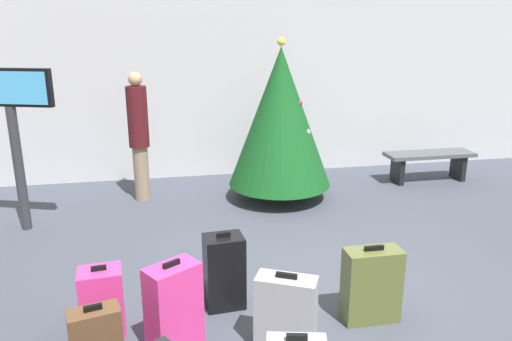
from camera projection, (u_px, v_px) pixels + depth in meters
ground_plane at (321, 295)px, 4.70m from camera, size 16.00×16.00×0.00m
back_wall at (244, 71)px, 8.16m from camera, size 16.00×0.20×3.47m
holiday_tree at (280, 117)px, 6.99m from camera, size 1.48×1.48×2.31m
flight_info_kiosk at (11, 116)px, 5.83m from camera, size 1.06×0.43×2.00m
waiting_bench at (429, 160)px, 8.04m from camera, size 1.45×0.44×0.48m
traveller_0 at (139, 133)px, 6.99m from camera, size 0.31×0.31×1.85m
suitcase_0 at (174, 308)px, 3.82m from camera, size 0.47×0.42×0.77m
suitcase_2 at (286, 313)px, 3.85m from camera, size 0.51×0.40×0.66m
suitcase_3 at (102, 301)px, 4.06m from camera, size 0.37×0.30×0.61m
suitcase_6 at (224, 271)px, 4.44m from camera, size 0.37×0.30×0.72m
suitcase_7 at (371, 285)px, 4.24m from camera, size 0.48×0.23×0.69m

